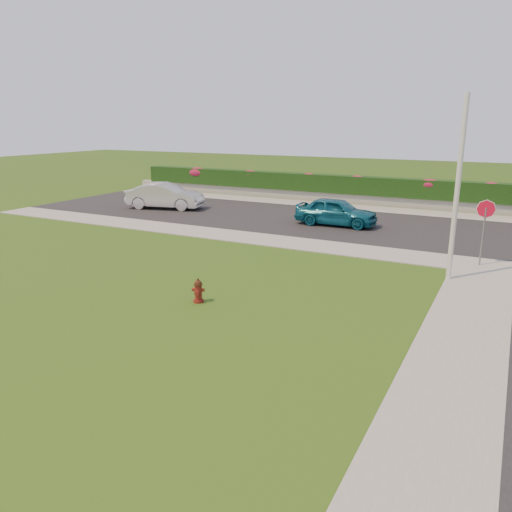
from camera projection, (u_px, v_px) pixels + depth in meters
The scene contains 19 objects.
ground at pixel (171, 316), 13.18m from camera, with size 120.00×120.00×0.00m, color black.
street_far at pixel (253, 215), 27.39m from camera, with size 26.00×8.00×0.04m, color black.
sidewalk_right at pixel (437, 428), 8.33m from camera, with size 2.00×20.00×0.04m, color gray.
sidewalk_far at pixel (184, 230), 23.56m from camera, with size 24.00×2.00×0.04m, color gray.
curb_corner at pixel (484, 266), 17.74m from camera, with size 2.00×2.00×0.04m, color gray.
sidewalk_beyond at pixel (350, 207), 29.87m from camera, with size 34.00×2.00×0.04m, color gray.
retaining_wall at pixel (358, 199), 31.08m from camera, with size 34.00×0.40×0.60m, color gray.
hedge at pixel (359, 185), 30.95m from camera, with size 32.00×0.90×1.10m, color black.
fire_hydrant at pixel (198, 291), 14.13m from camera, with size 0.37×0.35×0.70m.
sedan_teal at pixel (336, 212), 24.39m from camera, with size 1.60×3.98×1.36m, color #0D5169.
sedan_silver at pixel (165, 196), 29.10m from camera, with size 1.56×4.48×1.47m, color #B1B4B9.
utility_pole at pixel (457, 190), 15.48m from camera, with size 0.16×0.16×5.82m, color silver.
stop_sign at pixel (485, 218), 17.30m from camera, with size 0.64×0.13×2.38m.
flower_clump_a at pixel (197, 172), 36.16m from camera, with size 1.46×0.94×0.73m, color #A31B3D.
flower_clump_b at pixel (250, 174), 34.19m from camera, with size 1.10×0.71×0.55m, color #A31B3D.
flower_clump_c at pixel (309, 177), 32.26m from camera, with size 1.07×0.69×0.54m, color #A31B3D.
flower_clump_d at pixel (357, 180), 30.83m from camera, with size 1.08×0.70×0.54m, color #A31B3D.
flower_clump_e at pixel (429, 184), 28.91m from camera, with size 1.22×0.79×0.61m, color #A31B3D.
flower_clump_f at pixel (491, 187), 27.44m from camera, with size 1.04×0.67×0.52m, color #A31B3D.
Camera 1 is at (7.70, -9.86, 4.98)m, focal length 35.00 mm.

